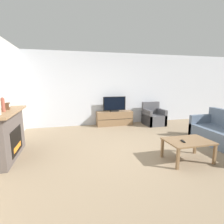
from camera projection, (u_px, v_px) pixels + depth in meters
name	position (u px, v px, depth m)	size (l,w,h in m)	color
ground_plane	(137.00, 151.00, 4.22)	(24.00, 24.00, 0.00)	#89755B
wall_back	(109.00, 89.00, 6.68)	(12.00, 0.06, 2.70)	silver
fireplace	(7.00, 134.00, 3.76)	(0.46, 1.56, 1.05)	#564C47
mantel_vase_centre_left	(3.00, 105.00, 3.54)	(0.07, 0.07, 0.30)	#994C3D
mantel_clock	(8.00, 106.00, 3.81)	(0.08, 0.11, 0.15)	brown
tv_stand	(114.00, 118.00, 6.65)	(1.36, 0.41, 0.53)	brown
tv	(114.00, 105.00, 6.55)	(0.86, 0.18, 0.56)	black
armchair	(153.00, 117.00, 6.74)	(0.70, 0.76, 0.85)	#4C4C51
coffee_table	(188.00, 143.00, 3.65)	(0.93, 0.64, 0.45)	brown
remote	(183.00, 141.00, 3.55)	(0.07, 0.16, 0.02)	black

